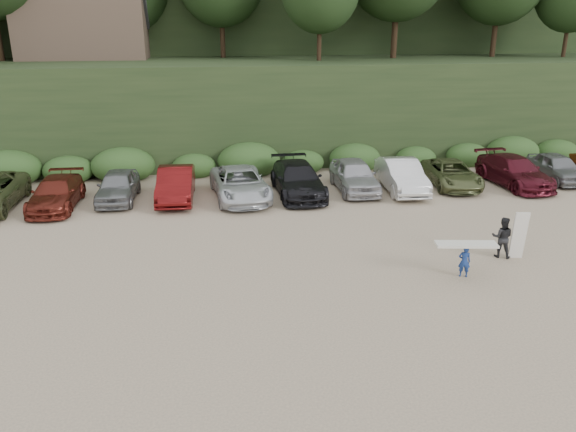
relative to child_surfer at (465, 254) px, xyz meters
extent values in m
plane|color=tan|center=(-3.93, 0.55, -0.84)|extent=(120.00, 120.00, 0.00)
cube|color=black|center=(-3.93, 22.55, 2.16)|extent=(80.00, 14.00, 6.00)
cube|color=black|center=(-3.93, 40.55, 7.16)|extent=(90.00, 30.00, 16.00)
cube|color=#2B491E|center=(-4.48, 15.05, -0.24)|extent=(46.20, 2.00, 1.20)
cube|color=brown|center=(-15.93, 24.55, 7.16)|extent=(8.00, 6.00, 4.00)
imported|color=maroon|center=(-15.59, 10.18, -0.14)|extent=(2.11, 4.88, 1.40)
imported|color=slate|center=(-12.86, 10.87, -0.10)|extent=(1.97, 4.45, 1.49)
imported|color=#560D0D|center=(-10.06, 10.55, -0.05)|extent=(1.86, 4.88, 1.59)
imported|color=silver|center=(-6.92, 10.26, -0.08)|extent=(2.99, 5.66, 1.52)
imported|color=black|center=(-3.99, 10.46, -0.04)|extent=(2.36, 5.57, 1.60)
imported|color=#AAABAF|center=(-0.96, 10.75, -0.02)|extent=(2.03, 4.86, 1.64)
imported|color=silver|center=(1.43, 10.30, -0.03)|extent=(2.01, 5.05, 1.63)
imported|color=#596339|center=(4.40, 10.75, -0.17)|extent=(2.66, 5.04, 1.35)
imported|color=#4F121D|center=(7.76, 10.33, -0.07)|extent=(2.53, 5.47, 1.55)
imported|color=gray|center=(10.61, 10.87, -0.10)|extent=(1.98, 4.45, 1.49)
imported|color=navy|center=(0.00, 0.00, -0.28)|extent=(0.48, 0.38, 1.13)
cube|color=silver|center=(0.00, 0.00, 0.36)|extent=(2.13, 0.92, 0.08)
imported|color=black|center=(2.14, 1.40, -0.06)|extent=(0.95, 0.88, 1.56)
cube|color=silver|center=(2.63, 1.14, 0.08)|extent=(0.55, 0.34, 1.84)
camera|label=1|loc=(-8.76, -16.51, 7.52)|focal=35.00mm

